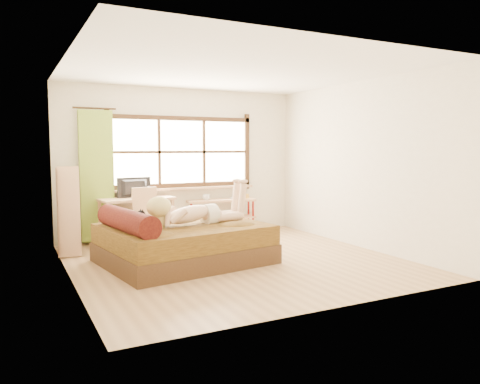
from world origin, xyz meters
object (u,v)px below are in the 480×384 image
bed (181,242)px  woman (195,202)px  chair (147,214)px  bookshelf (69,210)px  kitten (132,218)px  pipe_shelf (222,208)px  desk (136,204)px

bed → woman: 0.61m
chair → bookshelf: bearing=172.7°
bed → kitten: 0.77m
woman → kitten: bearing=161.8°
chair → bookshelf: size_ratio=0.73×
woman → kitten: 0.90m
kitten → bed: bearing=-17.6°
bookshelf → pipe_shelf: bearing=16.6°
bookshelf → kitten: bearing=-54.1°
woman → bookshelf: bearing=130.6°
woman → desk: woman is taller
kitten → bookshelf: 1.37m
woman → kitten: (-0.87, 0.15, -0.19)m
kitten → desk: bearing=65.1°
chair → bed: bearing=-93.6°
bookshelf → desk: bearing=24.9°
woman → kitten: size_ratio=4.67×
bed → desk: 1.74m
woman → chair: size_ratio=1.56×
woman → pipe_shelf: woman is taller
bookshelf → bed: bearing=-37.8°
desk → chair: bearing=-84.8°
woman → pipe_shelf: 2.27m
woman → pipe_shelf: size_ratio=1.13×
desk → bed: bearing=-91.7°
woman → bed: bearing=159.9°
bed → pipe_shelf: bearing=42.7°
desk → bookshelf: bearing=-169.8°
pipe_shelf → bed: bearing=-120.5°
bed → pipe_shelf: size_ratio=1.78×
woman → chair: bearing=94.5°
bed → bookshelf: 1.91m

